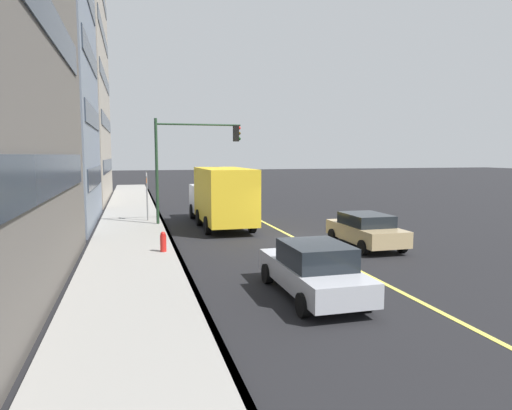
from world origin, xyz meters
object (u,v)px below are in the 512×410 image
street_sign_post (147,192)px  traffic_light_mast (190,152)px  car_silver (313,269)px  fire_hydrant (163,244)px  truck_yellow (221,196)px  car_tan (366,230)px

street_sign_post → traffic_light_mast: bearing=-121.3°
car_silver → fire_hydrant: size_ratio=4.89×
car_silver → traffic_light_mast: size_ratio=0.79×
traffic_light_mast → street_sign_post: traffic_light_mast is taller
traffic_light_mast → fire_hydrant: 8.52m
truck_yellow → traffic_light_mast: (0.94, 1.55, 2.36)m
car_tan → fire_hydrant: car_tan is taller
car_tan → street_sign_post: 12.90m
car_silver → car_tan: size_ratio=1.09×
traffic_light_mast → fire_hydrant: (-7.46, 2.00, -3.58)m
car_tan → truck_yellow: (7.12, 4.84, 0.93)m
traffic_light_mast → fire_hydrant: traffic_light_mast is taller
street_sign_post → truck_yellow: bearing=-121.3°
traffic_light_mast → car_tan: bearing=-141.6°
car_silver → street_sign_post: size_ratio=1.53×
car_tan → truck_yellow: truck_yellow is taller
car_silver → street_sign_post: (15.22, 3.95, 1.00)m
truck_yellow → car_tan: bearing=-145.8°
traffic_light_mast → car_silver: bearing=-173.2°
car_tan → street_sign_post: size_ratio=1.40×
car_silver → car_tan: car_silver is taller
truck_yellow → street_sign_post: size_ratio=2.80×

